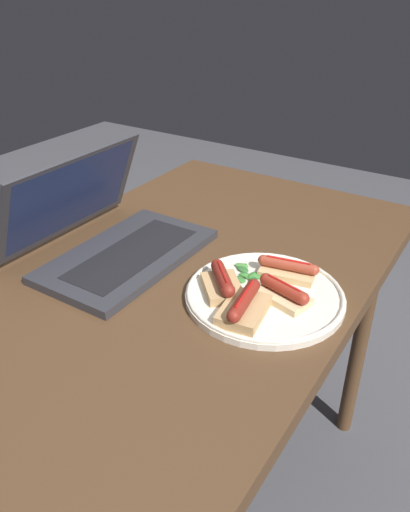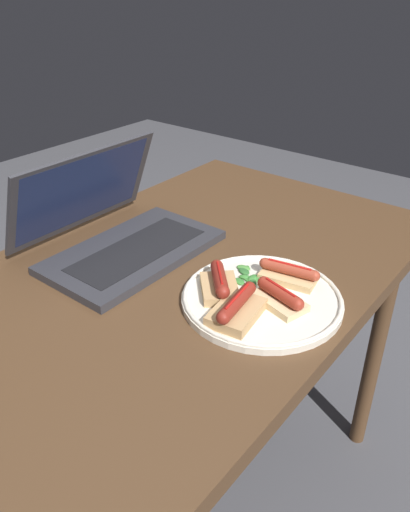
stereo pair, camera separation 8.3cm
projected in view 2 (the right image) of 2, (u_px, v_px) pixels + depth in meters
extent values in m
cube|color=#4C331E|center=(160.00, 290.00, 0.99)|extent=(1.30, 0.72, 0.04)
cylinder|color=#4C331E|center=(218.00, 282.00, 1.73)|extent=(0.05, 0.05, 0.74)
cylinder|color=#4C331E|center=(376.00, 349.00, 1.42)|extent=(0.05, 0.05, 0.74)
cube|color=#2D2D33|center=(134.00, 252.00, 1.07)|extent=(0.38, 0.22, 0.02)
cube|color=black|center=(138.00, 250.00, 1.06)|extent=(0.31, 0.12, 0.00)
cube|color=#2D2D33|center=(83.00, 190.00, 1.10)|extent=(0.38, 0.08, 0.19)
cube|color=#192347|center=(84.00, 190.00, 1.09)|extent=(0.34, 0.07, 0.17)
cylinder|color=silver|center=(262.00, 300.00, 0.92)|extent=(0.30, 0.30, 0.01)
torus|color=silver|center=(262.00, 296.00, 0.92)|extent=(0.29, 0.29, 0.01)
cube|color=#D6B784|center=(279.00, 302.00, 0.89)|extent=(0.08, 0.11, 0.01)
cylinder|color=maroon|center=(280.00, 293.00, 0.88)|extent=(0.04, 0.09, 0.02)
sphere|color=maroon|center=(298.00, 304.00, 0.85)|extent=(0.02, 0.02, 0.02)
sphere|color=maroon|center=(264.00, 283.00, 0.91)|extent=(0.02, 0.02, 0.02)
cylinder|color=red|center=(281.00, 287.00, 0.88)|extent=(0.02, 0.07, 0.00)
cube|color=tan|center=(219.00, 288.00, 0.92)|extent=(0.11, 0.11, 0.02)
cylinder|color=maroon|center=(220.00, 279.00, 0.91)|extent=(0.08, 0.08, 0.02)
sphere|color=maroon|center=(223.00, 292.00, 0.88)|extent=(0.02, 0.02, 0.02)
sphere|color=maroon|center=(217.00, 266.00, 0.95)|extent=(0.02, 0.02, 0.02)
cylinder|color=red|center=(220.00, 273.00, 0.91)|extent=(0.06, 0.06, 0.00)
cube|color=tan|center=(236.00, 312.00, 0.86)|extent=(0.12, 0.09, 0.02)
cylinder|color=maroon|center=(237.00, 302.00, 0.85)|extent=(0.10, 0.04, 0.02)
sphere|color=maroon|center=(223.00, 318.00, 0.81)|extent=(0.02, 0.02, 0.02)
sphere|color=maroon|center=(249.00, 288.00, 0.88)|extent=(0.02, 0.02, 0.02)
cylinder|color=red|center=(237.00, 296.00, 0.84)|extent=(0.08, 0.02, 0.01)
cube|color=tan|center=(288.00, 277.00, 0.96)|extent=(0.08, 0.11, 0.01)
cylinder|color=#9E3D28|center=(289.00, 269.00, 0.95)|extent=(0.04, 0.10, 0.02)
sphere|color=#9E3D28|center=(315.00, 276.00, 0.93)|extent=(0.02, 0.02, 0.02)
sphere|color=#9E3D28|center=(265.00, 263.00, 0.97)|extent=(0.02, 0.02, 0.02)
cylinder|color=red|center=(290.00, 265.00, 0.95)|extent=(0.02, 0.08, 0.01)
ellipsoid|color=#387A33|center=(246.00, 268.00, 1.00)|extent=(0.02, 0.01, 0.01)
ellipsoid|color=#387A33|center=(240.00, 281.00, 0.96)|extent=(0.03, 0.03, 0.01)
ellipsoid|color=#2D662D|center=(244.00, 271.00, 0.99)|extent=(0.03, 0.03, 0.01)
ellipsoid|color=#387A33|center=(245.00, 277.00, 0.97)|extent=(0.02, 0.03, 0.01)
ellipsoid|color=#4C8E3D|center=(244.00, 268.00, 1.00)|extent=(0.02, 0.03, 0.01)
ellipsoid|color=#387A33|center=(253.00, 278.00, 0.96)|extent=(0.03, 0.02, 0.01)
ellipsoid|color=#387A33|center=(252.00, 280.00, 0.96)|extent=(0.03, 0.03, 0.01)
ellipsoid|color=#2D662D|center=(252.00, 283.00, 0.95)|extent=(0.03, 0.02, 0.01)
ellipsoid|color=#387A33|center=(260.00, 279.00, 0.96)|extent=(0.03, 0.03, 0.01)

